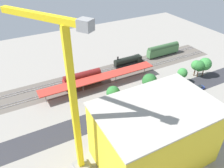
% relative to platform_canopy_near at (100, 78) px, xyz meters
% --- Properties ---
extents(ground_plane, '(173.06, 173.06, 0.00)m').
position_rel_platform_canopy_near_xyz_m(ground_plane, '(-9.32, 14.00, -4.27)').
color(ground_plane, gray).
rests_on(ground_plane, ground).
extents(rail_bed, '(108.26, 15.21, 0.01)m').
position_rel_platform_canopy_near_xyz_m(rail_bed, '(-9.32, -7.51, -4.27)').
color(rail_bed, '#5B544C').
rests_on(rail_bed, ground).
extents(street_asphalt, '(108.22, 9.73, 0.01)m').
position_rel_platform_canopy_near_xyz_m(street_asphalt, '(-9.32, 17.98, -4.27)').
color(street_asphalt, '#2D2D33').
rests_on(street_asphalt, ground).
extents(track_rails, '(108.16, 8.77, 0.12)m').
position_rel_platform_canopy_near_xyz_m(track_rails, '(-9.32, -7.51, -4.09)').
color(track_rails, '#9E9EA8').
rests_on(track_rails, ground).
extents(platform_canopy_near, '(49.65, 5.43, 4.50)m').
position_rel_platform_canopy_near_xyz_m(platform_canopy_near, '(0.00, 0.00, 0.00)').
color(platform_canopy_near, '#B73328').
rests_on(platform_canopy_near, ground).
extents(locomotive, '(15.44, 3.21, 5.39)m').
position_rel_platform_canopy_near_xyz_m(locomotive, '(-20.82, -10.75, -2.33)').
color(locomotive, black).
rests_on(locomotive, ground).
extents(passenger_coach, '(18.80, 2.95, 6.01)m').
position_rel_platform_canopy_near_xyz_m(passenger_coach, '(-41.71, -10.75, -1.10)').
color(passenger_coach, black).
rests_on(passenger_coach, ground).
extents(freight_coach_far, '(16.26, 3.08, 6.18)m').
position_rel_platform_canopy_near_xyz_m(freight_coach_far, '(5.83, -4.27, -1.02)').
color(freight_coach_far, black).
rests_on(freight_coach_far, ground).
extents(parked_car_0, '(4.71, 1.85, 1.63)m').
position_rel_platform_canopy_near_xyz_m(parked_car_0, '(-34.29, 21.26, -3.54)').
color(parked_car_0, black).
rests_on(parked_car_0, ground).
extents(parked_car_1, '(4.20, 1.93, 1.70)m').
position_rel_platform_canopy_near_xyz_m(parked_car_1, '(-27.81, 21.44, -3.51)').
color(parked_car_1, black).
rests_on(parked_car_1, ground).
extents(parked_car_2, '(4.43, 1.97, 1.65)m').
position_rel_platform_canopy_near_xyz_m(parked_car_2, '(-22.76, 21.24, -3.54)').
color(parked_car_2, black).
rests_on(parked_car_2, ground).
extents(parked_car_3, '(4.28, 1.83, 1.64)m').
position_rel_platform_canopy_near_xyz_m(parked_car_3, '(-16.26, 21.81, -3.55)').
color(parked_car_3, black).
rests_on(parked_car_3, ground).
extents(construction_building, '(29.78, 19.81, 17.33)m').
position_rel_platform_canopy_near_xyz_m(construction_building, '(2.72, 38.55, 4.39)').
color(construction_building, yellow).
rests_on(construction_building, ground).
extents(construction_roof_slab, '(30.38, 20.41, 0.40)m').
position_rel_platform_canopy_near_xyz_m(construction_roof_slab, '(2.72, 38.55, 13.26)').
color(construction_roof_slab, '#ADA89E').
rests_on(construction_roof_slab, construction_building).
extents(tower_crane, '(12.55, 18.71, 40.82)m').
position_rel_platform_canopy_near_xyz_m(tower_crane, '(21.95, 31.89, 18.71)').
color(tower_crane, gray).
rests_on(tower_crane, ground).
extents(box_truck_0, '(8.41, 2.80, 3.64)m').
position_rel_platform_canopy_near_xyz_m(box_truck_0, '(-6.85, 22.33, -2.51)').
color(box_truck_0, black).
rests_on(box_truck_0, ground).
extents(street_tree_0, '(5.58, 5.58, 8.53)m').
position_rel_platform_canopy_near_xyz_m(street_tree_0, '(-44.16, 13.94, 1.45)').
color(street_tree_0, brown).
rests_on(street_tree_0, ground).
extents(street_tree_1, '(5.03, 5.03, 7.80)m').
position_rel_platform_canopy_near_xyz_m(street_tree_1, '(0.93, 13.10, 0.99)').
color(street_tree_1, brown).
rests_on(street_tree_1, ground).
extents(street_tree_2, '(5.91, 5.91, 7.92)m').
position_rel_platform_canopy_near_xyz_m(street_tree_2, '(-15.51, 12.58, 0.68)').
color(street_tree_2, brown).
rests_on(street_tree_2, ground).
extents(street_tree_3, '(4.33, 4.33, 7.49)m').
position_rel_platform_canopy_near_xyz_m(street_tree_3, '(-40.69, 12.29, 1.02)').
color(street_tree_3, brown).
rests_on(street_tree_3, ground).
extents(street_tree_4, '(4.82, 4.82, 7.79)m').
position_rel_platform_canopy_near_xyz_m(street_tree_4, '(-41.29, 13.58, 1.08)').
color(street_tree_4, brown).
rests_on(street_tree_4, ground).
extents(street_tree_5, '(4.18, 4.18, 6.51)m').
position_rel_platform_canopy_near_xyz_m(street_tree_5, '(-31.91, 13.40, 0.13)').
color(street_tree_5, brown).
rests_on(street_tree_5, ground).
extents(traffic_light, '(0.50, 0.36, 6.98)m').
position_rel_platform_canopy_near_xyz_m(traffic_light, '(8.21, 22.59, 0.32)').
color(traffic_light, '#333333').
rests_on(traffic_light, ground).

